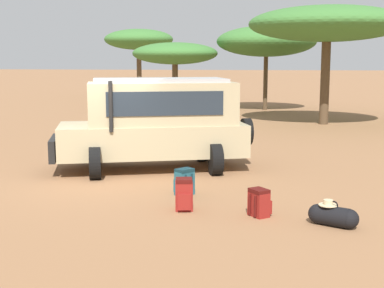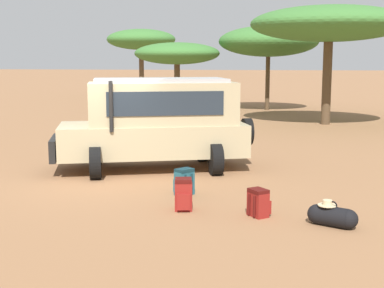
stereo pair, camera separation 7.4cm
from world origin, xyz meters
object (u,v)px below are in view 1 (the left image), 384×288
(safari_vehicle, at_px, (156,122))
(acacia_tree_right_mid, at_px, (327,24))
(duffel_bag_low_black_case, at_px, (333,216))
(acacia_tree_far_left, at_px, (139,40))
(acacia_tree_centre_back, at_px, (266,41))
(backpack_beside_front_wheel, at_px, (184,195))
(backpack_cluster_center, at_px, (184,182))
(acacia_tree_left_mid, at_px, (175,54))
(backpack_near_rear_wheel, at_px, (259,203))

(safari_vehicle, height_order, acacia_tree_right_mid, acacia_tree_right_mid)
(duffel_bag_low_black_case, relative_size, acacia_tree_far_left, 0.16)
(duffel_bag_low_black_case, distance_m, acacia_tree_centre_back, 23.10)
(acacia_tree_centre_back, bearing_deg, safari_vehicle, -96.82)
(duffel_bag_low_black_case, bearing_deg, safari_vehicle, 134.32)
(backpack_beside_front_wheel, bearing_deg, acacia_tree_far_left, 106.94)
(backpack_cluster_center, relative_size, acacia_tree_left_mid, 0.12)
(backpack_near_rear_wheel, height_order, acacia_tree_left_mid, acacia_tree_left_mid)
(backpack_cluster_center, bearing_deg, backpack_beside_front_wheel, -79.44)
(backpack_near_rear_wheel, relative_size, acacia_tree_far_left, 0.10)
(backpack_cluster_center, bearing_deg, duffel_bag_low_black_case, -29.94)
(backpack_cluster_center, relative_size, acacia_tree_far_left, 0.11)
(acacia_tree_far_left, distance_m, acacia_tree_left_mid, 12.20)
(acacia_tree_far_left, height_order, acacia_tree_left_mid, acacia_tree_far_left)
(safari_vehicle, relative_size, acacia_tree_right_mid, 0.77)
(backpack_near_rear_wheel, xyz_separation_m, acacia_tree_left_mid, (-5.97, 21.09, 3.04))
(acacia_tree_far_left, relative_size, acacia_tree_right_mid, 0.78)
(safari_vehicle, relative_size, backpack_beside_front_wheel, 8.64)
(safari_vehicle, height_order, backpack_near_rear_wheel, safari_vehicle)
(acacia_tree_centre_back, bearing_deg, backpack_cluster_center, -92.58)
(backpack_beside_front_wheel, height_order, acacia_tree_right_mid, acacia_tree_right_mid)
(backpack_cluster_center, bearing_deg, acacia_tree_centre_back, 87.42)
(safari_vehicle, bearing_deg, backpack_beside_front_wheel, -68.91)
(backpack_cluster_center, relative_size, duffel_bag_low_black_case, 0.68)
(backpack_cluster_center, height_order, backpack_near_rear_wheel, backpack_cluster_center)
(acacia_tree_far_left, bearing_deg, acacia_tree_centre_back, -43.05)
(backpack_cluster_center, height_order, acacia_tree_left_mid, acacia_tree_left_mid)
(backpack_near_rear_wheel, bearing_deg, acacia_tree_centre_back, 91.92)
(backpack_cluster_center, height_order, acacia_tree_centre_back, acacia_tree_centre_back)
(safari_vehicle, xyz_separation_m, acacia_tree_left_mid, (-3.03, 17.11, 2.01))
(safari_vehicle, bearing_deg, acacia_tree_centre_back, 83.18)
(backpack_cluster_center, distance_m, backpack_near_rear_wheel, 2.17)
(acacia_tree_far_left, xyz_separation_m, acacia_tree_left_mid, (5.21, -10.96, -1.24))
(safari_vehicle, relative_size, duffel_bag_low_black_case, 6.30)
(duffel_bag_low_black_case, relative_size, acacia_tree_right_mid, 0.12)
(safari_vehicle, xyz_separation_m, acacia_tree_centre_back, (2.19, 18.33, 2.72))
(duffel_bag_low_black_case, bearing_deg, acacia_tree_right_mid, 86.79)
(safari_vehicle, relative_size, acacia_tree_centre_back, 0.93)
(backpack_beside_front_wheel, relative_size, acacia_tree_right_mid, 0.09)
(safari_vehicle, bearing_deg, acacia_tree_right_mid, 65.79)
(safari_vehicle, relative_size, acacia_tree_far_left, 0.99)
(backpack_beside_front_wheel, xyz_separation_m, acacia_tree_far_left, (-9.71, 31.88, 4.24))
(backpack_beside_front_wheel, xyz_separation_m, acacia_tree_right_mid, (3.67, 15.24, 4.21))
(safari_vehicle, relative_size, acacia_tree_left_mid, 1.09)
(backpack_near_rear_wheel, relative_size, acacia_tree_centre_back, 0.09)
(duffel_bag_low_black_case, height_order, acacia_tree_centre_back, acacia_tree_centre_back)
(backpack_beside_front_wheel, relative_size, backpack_near_rear_wheel, 1.19)
(backpack_beside_front_wheel, xyz_separation_m, duffel_bag_low_black_case, (2.79, -0.55, -0.12))
(safari_vehicle, distance_m, backpack_beside_front_wheel, 4.20)
(duffel_bag_low_black_case, bearing_deg, backpack_cluster_center, 150.06)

